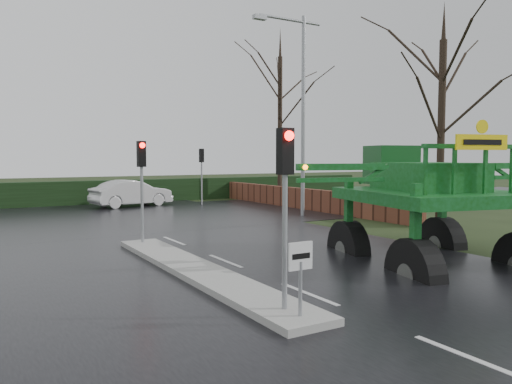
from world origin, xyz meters
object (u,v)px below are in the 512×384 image
traffic_signal_mid (142,169)px  traffic_signal_far (202,164)px  keep_left_sign (300,267)px  white_sedan (132,207)px  traffic_signal_near (285,179)px  crop_sprayer (411,184)px  street_light_right (298,97)px

traffic_signal_mid → traffic_signal_far: size_ratio=1.00×
traffic_signal_far → traffic_signal_mid: bearing=58.1°
keep_left_sign → white_sedan: size_ratio=0.28×
traffic_signal_near → crop_sprayer: 4.81m
crop_sprayer → white_sedan: size_ratio=1.77×
white_sedan → traffic_signal_near: bearing=159.2°
traffic_signal_near → crop_sprayer: size_ratio=0.41×
traffic_signal_far → white_sedan: traffic_signal_far is taller
traffic_signal_near → traffic_signal_mid: size_ratio=1.00×
keep_left_sign → white_sedan: (3.67, 22.62, -1.06)m
keep_left_sign → traffic_signal_far: (7.80, 21.51, 1.53)m
traffic_signal_mid → crop_sprayer: bearing=-57.4°
keep_left_sign → traffic_signal_far: traffic_signal_far is taller
street_light_right → crop_sprayer: (-4.85, -11.78, -3.66)m
traffic_signal_far → crop_sprayer: 20.04m
traffic_signal_near → street_light_right: 16.46m
street_light_right → traffic_signal_far: bearing=101.9°
keep_left_sign → street_light_right: 17.23m
traffic_signal_mid → white_sedan: 14.35m
traffic_signal_near → street_light_right: street_light_right is taller
traffic_signal_near → traffic_signal_mid: same height
keep_left_sign → crop_sprayer: (4.64, 1.72, 1.27)m
crop_sprayer → traffic_signal_near: bearing=-152.0°
traffic_signal_mid → street_light_right: size_ratio=0.35×
traffic_signal_mid → street_light_right: (9.49, 4.51, 3.40)m
traffic_signal_near → crop_sprayer: bearing=14.9°
street_light_right → keep_left_sign: bearing=-125.1°
traffic_signal_far → crop_sprayer: bearing=80.9°
keep_left_sign → crop_sprayer: 5.11m
keep_left_sign → traffic_signal_far: 22.93m
keep_left_sign → traffic_signal_near: size_ratio=0.38×
keep_left_sign → white_sedan: bearing=80.8°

